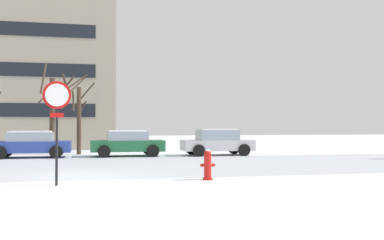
{
  "coord_description": "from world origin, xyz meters",
  "views": [
    {
      "loc": [
        0.34,
        -14.94,
        1.63
      ],
      "look_at": [
        4.81,
        5.63,
        1.89
      ],
      "focal_mm": 42.8,
      "sensor_mm": 36.0,
      "label": 1
    }
  ],
  "objects_px": {
    "stop_sign": "(57,112)",
    "parked_car_silver": "(217,142)",
    "fire_hydrant": "(208,164)",
    "parked_car_green": "(127,143)",
    "parked_car_blue": "(31,144)"
  },
  "relations": [
    {
      "from": "stop_sign",
      "to": "parked_car_silver",
      "type": "height_order",
      "value": "stop_sign"
    },
    {
      "from": "fire_hydrant",
      "to": "parked_car_green",
      "type": "relative_size",
      "value": 0.24
    },
    {
      "from": "stop_sign",
      "to": "fire_hydrant",
      "type": "bearing_deg",
      "value": 4.47
    },
    {
      "from": "fire_hydrant",
      "to": "parked_car_green",
      "type": "xyz_separation_m",
      "value": [
        -1.58,
        11.2,
        0.24
      ]
    },
    {
      "from": "parked_car_blue",
      "to": "parked_car_green",
      "type": "height_order",
      "value": "parked_car_green"
    },
    {
      "from": "fire_hydrant",
      "to": "parked_car_silver",
      "type": "distance_m",
      "value": 11.43
    },
    {
      "from": "parked_car_blue",
      "to": "parked_car_green",
      "type": "xyz_separation_m",
      "value": [
        4.89,
        0.06,
        0.01
      ]
    },
    {
      "from": "fire_hydrant",
      "to": "parked_car_blue",
      "type": "xyz_separation_m",
      "value": [
        -6.46,
        11.14,
        0.23
      ]
    },
    {
      "from": "stop_sign",
      "to": "parked_car_silver",
      "type": "distance_m",
      "value": 13.68
    },
    {
      "from": "parked_car_blue",
      "to": "parked_car_silver",
      "type": "distance_m",
      "value": 9.78
    },
    {
      "from": "parked_car_green",
      "to": "parked_car_silver",
      "type": "xyz_separation_m",
      "value": [
        4.89,
        -0.26,
        0.03
      ]
    },
    {
      "from": "parked_car_silver",
      "to": "parked_car_blue",
      "type": "bearing_deg",
      "value": 178.82
    },
    {
      "from": "parked_car_blue",
      "to": "parked_car_green",
      "type": "distance_m",
      "value": 4.89
    },
    {
      "from": "parked_car_blue",
      "to": "stop_sign",
      "type": "bearing_deg",
      "value": -79.5
    },
    {
      "from": "parked_car_silver",
      "to": "stop_sign",
      "type": "bearing_deg",
      "value": -124.15
    }
  ]
}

